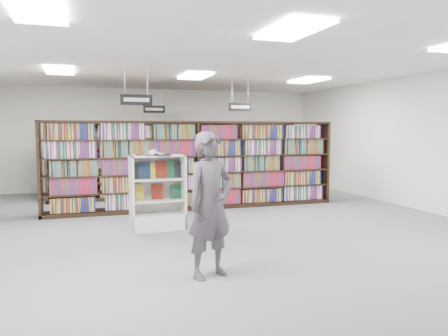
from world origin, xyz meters
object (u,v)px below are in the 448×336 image
object	(u,v)px
endcap_display	(157,204)
shopper	(210,205)
bookshelf_row_near	(196,165)
open_book	(154,154)

from	to	relation	value
endcap_display	shopper	bearing A→B (deg)	-87.75
endcap_display	shopper	size ratio (longest dim) A/B	0.76
bookshelf_row_near	endcap_display	bearing A→B (deg)	-123.14
endcap_display	shopper	distance (m)	2.96
endcap_display	open_book	world-z (taller)	open_book
endcap_display	open_book	bearing A→B (deg)	-126.22
open_book	endcap_display	bearing A→B (deg)	73.08
open_book	bookshelf_row_near	bearing A→B (deg)	74.39
endcap_display	bookshelf_row_near	bearing A→B (deg)	55.17
bookshelf_row_near	endcap_display	size ratio (longest dim) A/B	4.92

